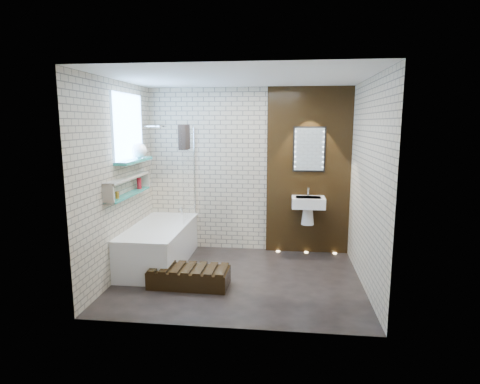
# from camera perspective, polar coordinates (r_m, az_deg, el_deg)

# --- Properties ---
(ground) EXTENTS (3.20, 3.20, 0.00)m
(ground) POSITION_cam_1_polar(r_m,az_deg,el_deg) (5.44, -0.18, -12.30)
(ground) COLOR black
(ground) RESTS_ON ground
(room_shell) EXTENTS (3.24, 3.20, 2.60)m
(room_shell) POSITION_cam_1_polar(r_m,az_deg,el_deg) (5.09, -0.19, 1.38)
(room_shell) COLOR #BDAF96
(room_shell) RESTS_ON ground
(walnut_panel) EXTENTS (1.30, 0.06, 2.60)m
(walnut_panel) POSITION_cam_1_polar(r_m,az_deg,el_deg) (6.33, 9.76, 2.90)
(walnut_panel) COLOR black
(walnut_panel) RESTS_ON ground
(clerestory_window) EXTENTS (0.18, 1.00, 0.94)m
(clerestory_window) POSITION_cam_1_polar(r_m,az_deg,el_deg) (5.77, -15.59, 8.01)
(clerestory_window) COLOR #7FADE0
(clerestory_window) RESTS_ON room_shell
(display_niche) EXTENTS (0.14, 1.30, 0.26)m
(display_niche) POSITION_cam_1_polar(r_m,az_deg,el_deg) (5.63, -15.65, 0.80)
(display_niche) COLOR teal
(display_niche) RESTS_ON room_shell
(bathtub) EXTENTS (0.79, 1.74, 0.70)m
(bathtub) POSITION_cam_1_polar(r_m,az_deg,el_deg) (6.01, -11.45, -7.37)
(bathtub) COLOR white
(bathtub) RESTS_ON ground
(bath_screen) EXTENTS (0.01, 0.78, 1.40)m
(bath_screen) POSITION_cam_1_polar(r_m,az_deg,el_deg) (6.12, -7.33, 2.54)
(bath_screen) COLOR white
(bath_screen) RESTS_ON bathtub
(towel) EXTENTS (0.11, 0.28, 0.36)m
(towel) POSITION_cam_1_polar(r_m,az_deg,el_deg) (5.85, -8.00, 7.80)
(towel) COLOR black
(towel) RESTS_ON bath_screen
(shower_head) EXTENTS (0.18, 0.18, 0.02)m
(shower_head) POSITION_cam_1_polar(r_m,az_deg,el_deg) (6.24, -11.23, 9.21)
(shower_head) COLOR silver
(shower_head) RESTS_ON room_shell
(washbasin) EXTENTS (0.50, 0.36, 0.58)m
(washbasin) POSITION_cam_1_polar(r_m,az_deg,el_deg) (6.21, 9.72, -2.00)
(washbasin) COLOR white
(washbasin) RESTS_ON walnut_panel
(led_mirror) EXTENTS (0.50, 0.02, 0.70)m
(led_mirror) POSITION_cam_1_polar(r_m,az_deg,el_deg) (6.26, 9.88, 6.04)
(led_mirror) COLOR black
(led_mirror) RESTS_ON walnut_panel
(walnut_step) EXTENTS (1.01, 0.47, 0.22)m
(walnut_step) POSITION_cam_1_polar(r_m,az_deg,el_deg) (5.22, -7.28, -12.03)
(walnut_step) COLOR black
(walnut_step) RESTS_ON ground
(niche_bottles) EXTENTS (0.07, 0.83, 0.16)m
(niche_bottles) POSITION_cam_1_polar(r_m,az_deg,el_deg) (5.84, -14.83, 0.90)
(niche_bottles) COLOR #9B6317
(niche_bottles) RESTS_ON display_niche
(sill_vases) EXTENTS (0.21, 0.21, 0.21)m
(sill_vases) POSITION_cam_1_polar(r_m,az_deg,el_deg) (5.93, -14.20, 5.75)
(sill_vases) COLOR white
(sill_vases) RESTS_ON clerestory_window
(floor_uplights) EXTENTS (0.96, 0.06, 0.01)m
(floor_uplights) POSITION_cam_1_polar(r_m,az_deg,el_deg) (6.54, 9.46, -8.51)
(floor_uplights) COLOR #FFD899
(floor_uplights) RESTS_ON ground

